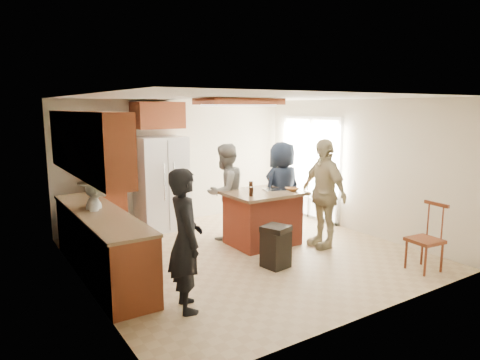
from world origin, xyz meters
TOP-DOWN VIEW (x-y plane):
  - room_shell at (4.37, 1.64)m, footprint 8.00×5.20m
  - person_front_left at (-1.65, -1.20)m, footprint 0.57×0.70m
  - person_behind_left at (0.16, 0.90)m, footprint 0.95×0.75m
  - person_behind_right at (1.18, 0.56)m, footprint 0.89×0.61m
  - person_side_right at (1.31, -0.38)m, footprint 0.66×1.13m
  - person_counter at (-2.13, 0.65)m, footprint 0.63×1.03m
  - left_cabinetry at (-2.24, 0.40)m, footprint 0.64×3.00m
  - back_wall_units at (-1.33, 2.20)m, footprint 1.80×0.60m
  - refrigerator at (-0.55, 2.12)m, footprint 0.90×0.76m
  - kitchen_island at (0.53, 0.28)m, footprint 1.28×1.03m
  - island_items at (0.76, 0.21)m, footprint 1.00×0.72m
  - trash_bin at (0.04, -0.72)m, footprint 0.46×0.46m
  - spindle_chair at (1.79, -2.00)m, footprint 0.46×0.46m

SIDE VIEW (x-z plane):
  - trash_bin at x=0.04m, z-range 0.00..0.63m
  - spindle_chair at x=1.79m, z-range -0.04..0.95m
  - kitchen_island at x=0.53m, z-range 0.01..0.94m
  - person_counter at x=-2.13m, z-range 0.00..1.49m
  - person_front_left at x=-1.65m, z-range 0.00..1.68m
  - person_behind_left at x=0.16m, z-range 0.00..1.72m
  - person_behind_right at x=1.18m, z-range 0.00..1.73m
  - room_shell at x=4.37m, z-range -1.63..3.37m
  - refrigerator at x=-0.55m, z-range 0.00..1.80m
  - person_side_right at x=1.31m, z-range 0.00..1.84m
  - left_cabinetry at x=-2.24m, z-range -0.19..2.11m
  - island_items at x=0.76m, z-range 0.89..1.04m
  - back_wall_units at x=-1.33m, z-range 0.15..2.60m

